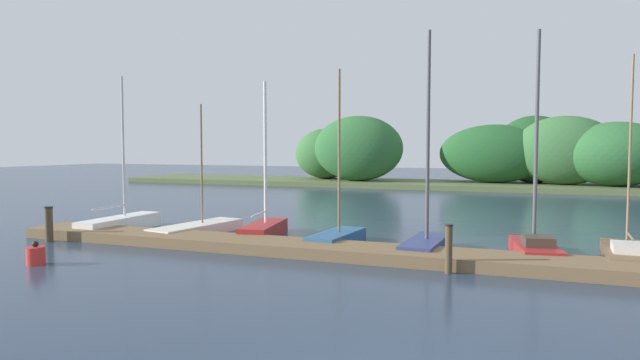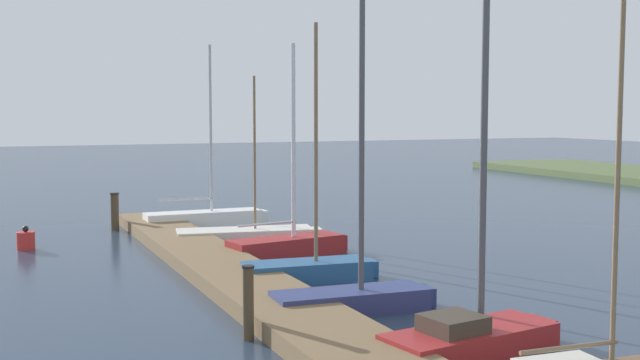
{
  "view_description": "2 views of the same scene",
  "coord_description": "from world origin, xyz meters",
  "px_view_note": "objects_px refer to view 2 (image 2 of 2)",
  "views": [
    {
      "loc": [
        1.41,
        -6.06,
        3.31
      ],
      "look_at": [
        -4.82,
        10.37,
        2.23
      ],
      "focal_mm": 29.98,
      "sensor_mm": 36.0,
      "label": 1
    },
    {
      "loc": [
        12.51,
        3.92,
        3.95
      ],
      "look_at": [
        -1.31,
        9.81,
        2.63
      ],
      "focal_mm": 44.83,
      "sensor_mm": 36.0,
      "label": 2
    }
  ],
  "objects_px": {
    "sailboat_4": "(357,291)",
    "sailboat_5": "(474,329)",
    "mooring_piling_0": "(115,211)",
    "sailboat_1": "(252,234)",
    "sailboat_2": "(291,243)",
    "mooring_piling_1": "(248,303)",
    "sailboat_3": "(313,267)",
    "channel_buoy_0": "(26,240)",
    "sailboat_0": "(209,218)"
  },
  "relations": [
    {
      "from": "sailboat_0",
      "to": "mooring_piling_0",
      "type": "distance_m",
      "value": 3.07
    },
    {
      "from": "sailboat_2",
      "to": "sailboat_4",
      "type": "distance_m",
      "value": 6.18
    },
    {
      "from": "mooring_piling_1",
      "to": "sailboat_5",
      "type": "bearing_deg",
      "value": 55.54
    },
    {
      "from": "sailboat_0",
      "to": "sailboat_2",
      "type": "xyz_separation_m",
      "value": [
        5.97,
        0.67,
        0.03
      ]
    },
    {
      "from": "mooring_piling_0",
      "to": "channel_buoy_0",
      "type": "relative_size",
      "value": 1.84
    },
    {
      "from": "sailboat_4",
      "to": "mooring_piling_0",
      "type": "relative_size",
      "value": 5.57
    },
    {
      "from": "sailboat_5",
      "to": "sailboat_3",
      "type": "bearing_deg",
      "value": 83.08
    },
    {
      "from": "mooring_piling_0",
      "to": "mooring_piling_1",
      "type": "height_order",
      "value": "mooring_piling_1"
    },
    {
      "from": "sailboat_4",
      "to": "sailboat_5",
      "type": "distance_m",
      "value": 3.22
    },
    {
      "from": "mooring_piling_0",
      "to": "sailboat_1",
      "type": "bearing_deg",
      "value": 40.91
    },
    {
      "from": "sailboat_1",
      "to": "sailboat_5",
      "type": "distance_m",
      "value": 11.92
    },
    {
      "from": "sailboat_0",
      "to": "sailboat_1",
      "type": "distance_m",
      "value": 3.36
    },
    {
      "from": "sailboat_4",
      "to": "sailboat_5",
      "type": "relative_size",
      "value": 1.01
    },
    {
      "from": "sailboat_0",
      "to": "sailboat_4",
      "type": "distance_m",
      "value": 12.07
    },
    {
      "from": "sailboat_2",
      "to": "sailboat_5",
      "type": "bearing_deg",
      "value": -102.19
    },
    {
      "from": "sailboat_2",
      "to": "mooring_piling_1",
      "type": "height_order",
      "value": "sailboat_2"
    },
    {
      "from": "sailboat_3",
      "to": "sailboat_4",
      "type": "xyz_separation_m",
      "value": [
        3.03,
        -0.31,
        0.1
      ]
    },
    {
      "from": "sailboat_4",
      "to": "mooring_piling_1",
      "type": "bearing_deg",
      "value": -155.27
    },
    {
      "from": "sailboat_1",
      "to": "channel_buoy_0",
      "type": "xyz_separation_m",
      "value": [
        -1.27,
        -6.3,
        0.04
      ]
    },
    {
      "from": "channel_buoy_0",
      "to": "sailboat_5",
      "type": "bearing_deg",
      "value": 25.15
    },
    {
      "from": "sailboat_5",
      "to": "mooring_piling_0",
      "type": "height_order",
      "value": "sailboat_5"
    },
    {
      "from": "sailboat_0",
      "to": "sailboat_2",
      "type": "bearing_deg",
      "value": -83.79
    },
    {
      "from": "sailboat_5",
      "to": "mooring_piling_1",
      "type": "distance_m",
      "value": 3.82
    },
    {
      "from": "sailboat_5",
      "to": "channel_buoy_0",
      "type": "distance_m",
      "value": 14.57
    },
    {
      "from": "sailboat_1",
      "to": "sailboat_2",
      "type": "bearing_deg",
      "value": -74.54
    },
    {
      "from": "mooring_piling_1",
      "to": "channel_buoy_0",
      "type": "distance_m",
      "value": 11.45
    },
    {
      "from": "mooring_piling_0",
      "to": "sailboat_3",
      "type": "bearing_deg",
      "value": 17.43
    },
    {
      "from": "sailboat_3",
      "to": "channel_buoy_0",
      "type": "distance_m",
      "value": 9.16
    },
    {
      "from": "sailboat_2",
      "to": "sailboat_1",
      "type": "bearing_deg",
      "value": 85.54
    },
    {
      "from": "sailboat_3",
      "to": "sailboat_1",
      "type": "bearing_deg",
      "value": 91.47
    },
    {
      "from": "mooring_piling_0",
      "to": "sailboat_5",
      "type": "bearing_deg",
      "value": 11.76
    },
    {
      "from": "sailboat_2",
      "to": "mooring_piling_1",
      "type": "relative_size",
      "value": 4.41
    },
    {
      "from": "sailboat_1",
      "to": "sailboat_3",
      "type": "distance_m",
      "value": 5.73
    },
    {
      "from": "sailboat_1",
      "to": "mooring_piling_0",
      "type": "xyz_separation_m",
      "value": [
        -3.94,
        -3.41,
        0.4
      ]
    },
    {
      "from": "sailboat_4",
      "to": "channel_buoy_0",
      "type": "xyz_separation_m",
      "value": [
        -10.01,
        -5.61,
        -0.14
      ]
    },
    {
      "from": "sailboat_1",
      "to": "sailboat_2",
      "type": "height_order",
      "value": "sailboat_2"
    },
    {
      "from": "sailboat_1",
      "to": "sailboat_2",
      "type": "relative_size",
      "value": 0.87
    },
    {
      "from": "sailboat_3",
      "to": "channel_buoy_0",
      "type": "xyz_separation_m",
      "value": [
        -6.98,
        -5.92,
        -0.05
      ]
    },
    {
      "from": "sailboat_1",
      "to": "mooring_piling_1",
      "type": "height_order",
      "value": "sailboat_1"
    },
    {
      "from": "mooring_piling_0",
      "to": "channel_buoy_0",
      "type": "bearing_deg",
      "value": -47.32
    },
    {
      "from": "mooring_piling_1",
      "to": "channel_buoy_0",
      "type": "height_order",
      "value": "mooring_piling_1"
    },
    {
      "from": "channel_buoy_0",
      "to": "mooring_piling_0",
      "type": "bearing_deg",
      "value": 132.68
    },
    {
      "from": "sailboat_4",
      "to": "sailboat_5",
      "type": "height_order",
      "value": "sailboat_4"
    },
    {
      "from": "sailboat_0",
      "to": "sailboat_2",
      "type": "height_order",
      "value": "sailboat_0"
    },
    {
      "from": "sailboat_1",
      "to": "sailboat_3",
      "type": "xyz_separation_m",
      "value": [
        5.71,
        -0.38,
        0.08
      ]
    },
    {
      "from": "sailboat_2",
      "to": "channel_buoy_0",
      "type": "relative_size",
      "value": 8.48
    },
    {
      "from": "mooring_piling_0",
      "to": "sailboat_4",
      "type": "bearing_deg",
      "value": 12.09
    },
    {
      "from": "sailboat_3",
      "to": "sailboat_4",
      "type": "height_order",
      "value": "sailboat_4"
    },
    {
      "from": "mooring_piling_1",
      "to": "sailboat_2",
      "type": "bearing_deg",
      "value": 153.75
    },
    {
      "from": "channel_buoy_0",
      "to": "mooring_piling_1",
      "type": "bearing_deg",
      "value": 15.44
    }
  ]
}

